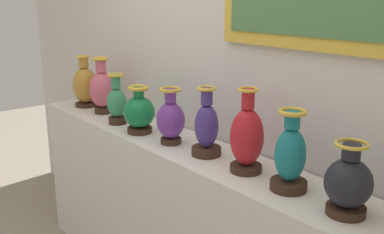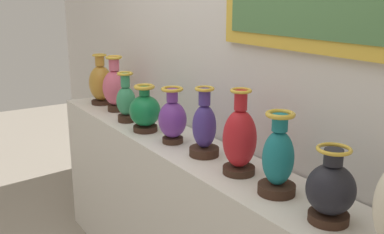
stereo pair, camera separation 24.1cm
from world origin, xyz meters
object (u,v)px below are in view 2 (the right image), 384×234
object	(u,v)px
vase_emerald	(145,111)
vase_onyx	(331,190)
vase_ochre	(101,83)
vase_crimson	(240,139)
vase_jade	(126,101)
vase_indigo	(204,129)
vase_teal	(278,160)
vase_violet	(172,119)
vase_rose	(115,87)

from	to	relation	value
vase_emerald	vase_onyx	size ratio (longest dim) A/B	0.99
vase_ochre	vase_crimson	bearing A→B (deg)	0.11
vase_jade	vase_indigo	bearing A→B (deg)	4.21
vase_jade	vase_crimson	size ratio (longest dim) A/B	0.81
vase_ochre	vase_jade	distance (m)	0.56
vase_indigo	vase_crimson	size ratio (longest dim) A/B	0.90
vase_indigo	vase_teal	distance (m)	0.55
vase_violet	vase_onyx	distance (m)	1.09
vase_ochre	vase_emerald	world-z (taller)	vase_ochre
vase_rose	vase_onyx	world-z (taller)	vase_rose
vase_violet	vase_indigo	size ratio (longest dim) A/B	0.88
vase_rose	vase_crimson	world-z (taller)	vase_crimson
vase_ochre	vase_indigo	bearing A→B (deg)	0.23
vase_ochre	vase_crimson	distance (m)	1.64
vase_rose	vase_crimson	distance (m)	1.38
vase_teal	vase_jade	bearing A→B (deg)	-177.86
vase_teal	vase_emerald	bearing A→B (deg)	-177.56
vase_emerald	vase_violet	world-z (taller)	vase_violet
vase_rose	vase_teal	xyz separation A→B (m)	(1.64, -0.00, -0.02)
vase_violet	vase_indigo	distance (m)	0.27
vase_emerald	vase_indigo	size ratio (longest dim) A/B	0.79
vase_emerald	vase_crimson	distance (m)	0.84
vase_jade	vase_onyx	bearing A→B (deg)	1.46
vase_violet	vase_teal	distance (m)	0.81
vase_crimson	vase_onyx	distance (m)	0.54
vase_ochre	vase_teal	world-z (taller)	vase_ochre
vase_jade	vase_violet	size ratio (longest dim) A/B	1.03
vase_jade	vase_crimson	distance (m)	1.09
vase_ochre	vase_onyx	world-z (taller)	vase_ochre
vase_rose	vase_onyx	size ratio (longest dim) A/B	1.36
vase_emerald	vase_teal	xyz separation A→B (m)	(1.09, 0.05, 0.02)
vase_emerald	vase_jade	bearing A→B (deg)	-179.16
vase_ochre	vase_violet	bearing A→B (deg)	-1.26
vase_violet	vase_teal	xyz separation A→B (m)	(0.81, 0.02, 0.01)
vase_onyx	vase_ochre	bearing A→B (deg)	179.68
vase_jade	vase_indigo	world-z (taller)	vase_indigo
vase_jade	vase_crimson	xyz separation A→B (m)	(1.09, 0.06, 0.03)
vase_indigo	vase_teal	bearing A→B (deg)	-0.93
vase_ochre	vase_jade	world-z (taller)	vase_ochre
vase_onyx	vase_jade	bearing A→B (deg)	-178.54
vase_ochre	vase_onyx	distance (m)	2.18
vase_violet	vase_crimson	bearing A→B (deg)	2.80
vase_crimson	vase_onyx	bearing A→B (deg)	-1.61
vase_crimson	vase_indigo	bearing A→B (deg)	179.52
vase_onyx	vase_crimson	bearing A→B (deg)	178.39
vase_rose	vase_ochre	bearing A→B (deg)	-179.85
vase_jade	vase_teal	size ratio (longest dim) A/B	0.92
vase_violet	vase_crimson	distance (m)	0.56
vase_violet	vase_ochre	bearing A→B (deg)	178.74
vase_jade	vase_onyx	xyz separation A→B (m)	(1.63, 0.04, -0.01)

